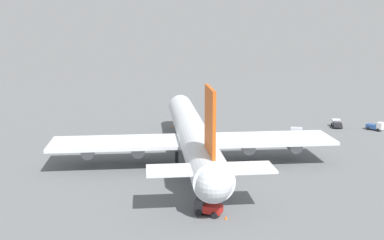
# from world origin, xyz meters

# --- Properties ---
(ground_plane) EXTENTS (277.76, 277.76, 0.00)m
(ground_plane) POSITION_xyz_m (0.00, 0.00, 0.00)
(ground_plane) COLOR slate
(cargo_airplane) EXTENTS (69.44, 57.88, 19.27)m
(cargo_airplane) POSITION_xyz_m (-0.34, 0.00, 5.81)
(cargo_airplane) COLOR silver
(cargo_airplane) RESTS_ON ground_plane
(pushback_tractor) EXTENTS (5.10, 3.48, 2.06)m
(pushback_tractor) POSITION_xyz_m (26.93, -43.36, 1.10)
(pushback_tractor) COLOR silver
(pushback_tractor) RESTS_ON ground_plane
(baggage_tug) EXTENTS (3.86, 4.53, 2.43)m
(baggage_tug) POSITION_xyz_m (-29.21, 0.66, 1.19)
(baggage_tug) COLOR #333338
(baggage_tug) RESTS_ON ground_plane
(maintenance_van) EXTENTS (4.55, 4.20, 2.38)m
(maintenance_van) POSITION_xyz_m (22.27, -52.40, 1.13)
(maintenance_van) COLOR silver
(maintenance_van) RESTS_ON ground_plane
(cargo_container_fore) EXTENTS (2.79, 3.44, 1.73)m
(cargo_container_fore) POSITION_xyz_m (20.29, -29.64, 0.87)
(cargo_container_fore) COLOR #B7BCC6
(cargo_container_fore) RESTS_ON ground_plane
(safety_cone_nose) EXTENTS (0.43, 0.43, 0.62)m
(safety_cone_nose) POSITION_xyz_m (31.25, 2.29, 0.31)
(safety_cone_nose) COLOR orange
(safety_cone_nose) RESTS_ON ground_plane
(safety_cone_tail) EXTENTS (0.41, 0.41, 0.58)m
(safety_cone_tail) POSITION_xyz_m (-31.25, -1.87, 0.29)
(safety_cone_tail) COLOR orange
(safety_cone_tail) RESTS_ON ground_plane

